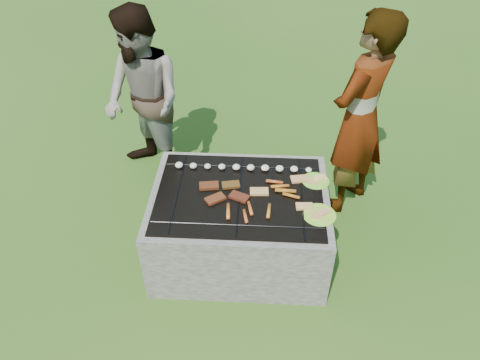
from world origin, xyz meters
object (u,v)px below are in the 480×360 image
object	(u,v)px
plate_far	(316,181)
plate_near	(319,215)
cook	(360,118)
fire_pit	(240,226)
bystander	(144,101)

from	to	relation	value
plate_far	plate_near	world-z (taller)	plate_far
plate_near	cook	size ratio (longest dim) A/B	0.14
fire_pit	cook	world-z (taller)	cook
cook	bystander	world-z (taller)	cook
fire_pit	bystander	xyz separation A→B (m)	(-0.88, 0.95, 0.52)
fire_pit	plate_far	size ratio (longest dim) A/B	5.33
fire_pit	plate_near	world-z (taller)	plate_near
plate_near	cook	distance (m)	0.96
plate_near	cook	world-z (taller)	cook
plate_far	bystander	xyz separation A→B (m)	(-1.45, 0.77, 0.20)
plate_far	cook	distance (m)	0.65
plate_far	bystander	bearing A→B (deg)	151.98
plate_near	cook	bearing A→B (deg)	67.43
bystander	plate_near	bearing A→B (deg)	8.05
plate_far	plate_near	distance (m)	0.37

